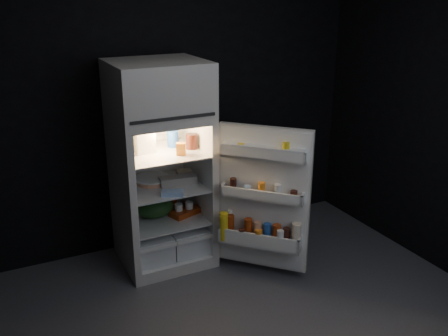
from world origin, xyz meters
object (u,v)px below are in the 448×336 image
fridge_door (263,202)px  milk_jug (143,138)px  egg_carton (178,180)px  refrigerator (160,158)px  yogurt_tray (185,212)px

fridge_door → milk_jug: (-0.77, 0.66, 0.47)m
fridge_door → egg_carton: size_ratio=3.88×
fridge_door → egg_carton: 0.77m
refrigerator → egg_carton: 0.24m
refrigerator → yogurt_tray: size_ratio=6.50×
refrigerator → fridge_door: size_ratio=1.46×
milk_jug → yogurt_tray: bearing=-19.5°
egg_carton → yogurt_tray: size_ratio=1.15×
refrigerator → egg_carton: bearing=-32.1°
refrigerator → yogurt_tray: 0.54m
milk_jug → yogurt_tray: milk_jug is taller
fridge_door → yogurt_tray: size_ratio=4.45×
fridge_door → yogurt_tray: 0.76m
refrigerator → yogurt_tray: refrigerator is taller
yogurt_tray → milk_jug: bearing=144.5°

